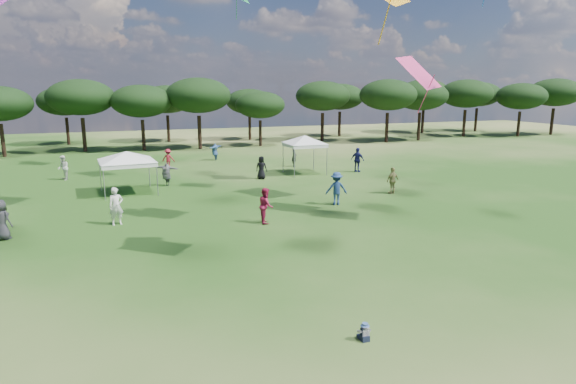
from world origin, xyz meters
name	(u,v)px	position (x,y,z in m)	size (l,w,h in m)	color
tree_line	(186,97)	(2.39, 47.41, 5.42)	(108.78, 17.63, 7.77)	black
tent_left	(126,153)	(-4.80, 23.21, 2.52)	(6.53, 6.53, 2.94)	gray
tent_right	(305,137)	(8.20, 25.94, 2.82)	(5.62, 5.62, 3.25)	gray
toddler	(364,333)	(0.39, 2.08, 0.22)	(0.32, 0.37, 0.50)	black
festival_crowd	(182,175)	(-1.40, 23.75, 0.85)	(28.74, 22.88, 1.92)	#2B2C30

